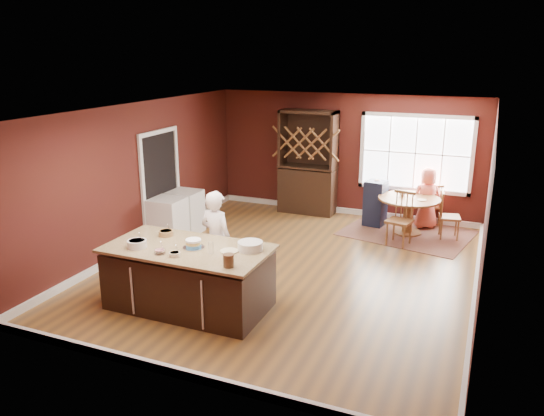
{
  "coord_description": "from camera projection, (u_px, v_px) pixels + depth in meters",
  "views": [
    {
      "loc": [
        2.95,
        -7.92,
        3.59
      ],
      "look_at": [
        -0.33,
        -0.05,
        1.05
      ],
      "focal_mm": 35.0,
      "sensor_mm": 36.0,
      "label": 1
    }
  ],
  "objects": [
    {
      "name": "room_shell",
      "position": [
        291.0,
        192.0,
        8.73
      ],
      "size": [
        7.0,
        7.0,
        7.0
      ],
      "color": "brown",
      "rests_on": "ground"
    },
    {
      "name": "window",
      "position": [
        415.0,
        153.0,
        11.2
      ],
      "size": [
        2.36,
        0.1,
        1.66
      ],
      "primitive_type": null,
      "color": "white",
      "rests_on": "room_shell"
    },
    {
      "name": "doorway",
      "position": [
        161.0,
        186.0,
        10.44
      ],
      "size": [
        0.08,
        1.26,
        2.13
      ],
      "primitive_type": null,
      "color": "white",
      "rests_on": "room_shell"
    },
    {
      "name": "kitchen_island",
      "position": [
        189.0,
        279.0,
        7.62
      ],
      "size": [
        2.33,
        1.22,
        0.92
      ],
      "color": "black",
      "rests_on": "ground"
    },
    {
      "name": "dining_table",
      "position": [
        409.0,
        208.0,
        10.68
      ],
      "size": [
        1.23,
        1.23,
        0.75
      ],
      "color": "brown",
      "rests_on": "ground"
    },
    {
      "name": "baker",
      "position": [
        217.0,
        240.0,
        8.16
      ],
      "size": [
        0.64,
        0.48,
        1.57
      ],
      "primitive_type": "imported",
      "rotation": [
        0.0,
        0.0,
        2.94
      ],
      "color": "white",
      "rests_on": "ground"
    },
    {
      "name": "layer_cake",
      "position": [
        193.0,
        244.0,
        7.44
      ],
      "size": [
        0.31,
        0.31,
        0.13
      ],
      "primitive_type": null,
      "color": "white",
      "rests_on": "kitchen_island"
    },
    {
      "name": "bowl_blue",
      "position": [
        137.0,
        244.0,
        7.47
      ],
      "size": [
        0.27,
        0.27,
        0.11
      ],
      "primitive_type": "cylinder",
      "color": "white",
      "rests_on": "kitchen_island"
    },
    {
      "name": "bowl_yellow",
      "position": [
        166.0,
        233.0,
        7.94
      ],
      "size": [
        0.22,
        0.22,
        0.08
      ],
      "primitive_type": "cylinder",
      "color": "#8F6749",
      "rests_on": "kitchen_island"
    },
    {
      "name": "bowl_pink",
      "position": [
        160.0,
        252.0,
        7.24
      ],
      "size": [
        0.16,
        0.16,
        0.06
      ],
      "primitive_type": "cylinder",
      "color": "white",
      "rests_on": "kitchen_island"
    },
    {
      "name": "bowl_olive",
      "position": [
        175.0,
        254.0,
        7.14
      ],
      "size": [
        0.15,
        0.15,
        0.06
      ],
      "primitive_type": "cylinder",
      "color": "beige",
      "rests_on": "kitchen_island"
    },
    {
      "name": "drinking_glass",
      "position": [
        211.0,
        248.0,
        7.24
      ],
      "size": [
        0.08,
        0.08,
        0.16
      ],
      "primitive_type": "cylinder",
      "color": "silver",
      "rests_on": "kitchen_island"
    },
    {
      "name": "dinner_plate",
      "position": [
        229.0,
        251.0,
        7.32
      ],
      "size": [
        0.25,
        0.25,
        0.02
      ],
      "primitive_type": "cylinder",
      "color": "#FFF3CE",
      "rests_on": "kitchen_island"
    },
    {
      "name": "white_tub",
      "position": [
        250.0,
        246.0,
        7.36
      ],
      "size": [
        0.35,
        0.35,
        0.12
      ],
      "primitive_type": "cylinder",
      "color": "white",
      "rests_on": "kitchen_island"
    },
    {
      "name": "stoneware_crock",
      "position": [
        229.0,
        260.0,
        6.79
      ],
      "size": [
        0.14,
        0.14,
        0.17
      ],
      "primitive_type": "cylinder",
      "color": "brown",
      "rests_on": "kitchen_island"
    },
    {
      "name": "toy_figurine",
      "position": [
        228.0,
        256.0,
        7.05
      ],
      "size": [
        0.05,
        0.05,
        0.08
      ],
      "primitive_type": null,
      "color": "yellow",
      "rests_on": "kitchen_island"
    },
    {
      "name": "rug",
      "position": [
        407.0,
        233.0,
        10.84
      ],
      "size": [
        2.74,
        2.31,
        0.01
      ],
      "primitive_type": "cube",
      "rotation": [
        0.0,
        0.0,
        -0.2
      ],
      "color": "brown",
      "rests_on": "ground"
    },
    {
      "name": "chair_east",
      "position": [
        450.0,
        215.0,
        10.42
      ],
      "size": [
        0.46,
        0.47,
        0.97
      ],
      "primitive_type": null,
      "rotation": [
        0.0,
        0.0,
        1.76
      ],
      "color": "#97622F",
      "rests_on": "ground"
    },
    {
      "name": "chair_south",
      "position": [
        400.0,
        219.0,
        10.04
      ],
      "size": [
        0.52,
        0.5,
        1.05
      ],
      "primitive_type": null,
      "rotation": [
        0.0,
        0.0,
        -0.22
      ],
      "color": "#9B6223",
      "rests_on": "ground"
    },
    {
      "name": "chair_north",
      "position": [
        430.0,
        204.0,
        11.24
      ],
      "size": [
        0.52,
        0.52,
        0.92
      ],
      "primitive_type": null,
      "rotation": [
        0.0,
        0.0,
        3.7
      ],
      "color": "brown",
      "rests_on": "ground"
    },
    {
      "name": "seated_woman",
      "position": [
        427.0,
        198.0,
        11.01
      ],
      "size": [
        0.74,
        0.64,
        1.29
      ],
      "primitive_type": "imported",
      "rotation": [
        0.0,
        0.0,
        3.59
      ],
      "color": "#E46755",
      "rests_on": "ground"
    },
    {
      "name": "high_chair",
      "position": [
        375.0,
        202.0,
        11.19
      ],
      "size": [
        0.47,
        0.47,
        1.01
      ],
      "primitive_type": null,
      "rotation": [
        0.0,
        0.0,
        -0.16
      ],
      "color": "#1E243D",
      "rests_on": "ground"
    },
    {
      "name": "toddler",
      "position": [
        376.0,
        187.0,
        11.19
      ],
      "size": [
        0.18,
        0.14,
        0.26
      ],
      "primitive_type": null,
      "color": "#8CA5BF",
      "rests_on": "high_chair"
    },
    {
      "name": "table_plate",
      "position": [
        422.0,
        200.0,
        10.45
      ],
      "size": [
        0.18,
        0.18,
        0.01
      ],
      "primitive_type": "cylinder",
      "color": "beige",
      "rests_on": "dining_table"
    },
    {
      "name": "table_cup",
      "position": [
        402.0,
        194.0,
        10.75
      ],
      "size": [
        0.14,
        0.14,
        0.1
      ],
      "primitive_type": "imported",
      "rotation": [
        0.0,
        0.0,
        0.08
      ],
      "color": "silver",
      "rests_on": "dining_table"
    },
    {
      "name": "hutch",
      "position": [
        308.0,
        163.0,
        11.93
      ],
      "size": [
        1.27,
        0.53,
        2.33
      ],
      "primitive_type": "cube",
      "color": "#362013",
      "rests_on": "ground"
    },
    {
      "name": "washer",
      "position": [
        168.0,
        221.0,
        10.21
      ],
      "size": [
        0.61,
        0.59,
        0.88
      ],
      "primitive_type": "cube",
      "color": "white",
      "rests_on": "ground"
    },
    {
      "name": "dryer",
      "position": [
        185.0,
        212.0,
        10.77
      ],
      "size": [
        0.6,
        0.58,
        0.87
      ],
      "primitive_type": "cube",
      "color": "white",
      "rests_on": "ground"
    }
  ]
}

